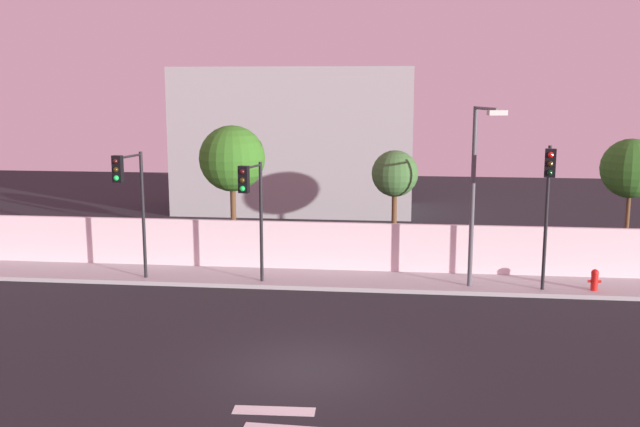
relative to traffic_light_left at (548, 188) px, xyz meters
name	(u,v)px	position (x,y,z in m)	size (l,w,h in m)	color
ground_plane	(307,369)	(-6.98, -6.88, -3.72)	(80.00, 80.00, 0.00)	black
sidewalk	(337,280)	(-6.98, 1.32, -3.65)	(36.00, 2.40, 0.15)	#AAAAAA
perimeter_wall	(340,246)	(-6.98, 2.61, -2.67)	(36.00, 0.18, 1.80)	silver
traffic_light_left	(548,188)	(0.00, 0.00, 0.00)	(0.46, 1.53, 4.90)	black
traffic_light_center	(252,197)	(-9.77, -0.06, -0.45)	(0.56, 1.56, 4.24)	black
traffic_light_right	(130,189)	(-14.01, -0.13, -0.22)	(0.51, 1.73, 4.56)	black
street_lamp_curbside	(476,181)	(-2.24, 0.60, 0.12)	(0.89, 1.98, 6.17)	#4C4C51
fire_hydrant	(595,279)	(1.84, 0.76, -3.18)	(0.44, 0.26, 0.73)	red
roadside_tree_leftmost	(232,159)	(-11.42, 4.16, 0.41)	(2.62, 2.62, 5.46)	brown
roadside_tree_midleft	(395,175)	(-4.99, 4.16, -0.13)	(1.81, 1.81, 4.54)	brown
roadside_tree_midright	(631,169)	(3.79, 4.16, 0.21)	(2.23, 2.23, 5.06)	brown
low_building_distant	(296,140)	(-10.70, 16.61, 0.27)	(13.01, 6.00, 7.98)	#A1A1A1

